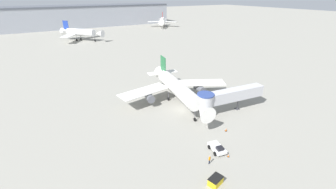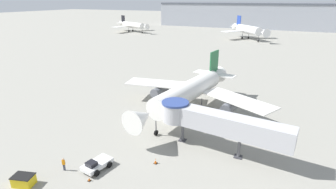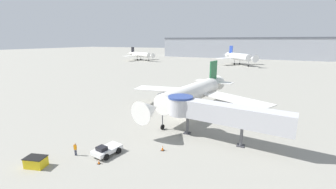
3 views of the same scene
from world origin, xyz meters
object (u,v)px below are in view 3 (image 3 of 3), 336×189
Objects in this scene: main_airplane at (193,93)px; ground_crew_marshaller at (75,148)px; background_jet_blue_tail at (239,57)px; traffic_cone_near_nose at (163,148)px; jet_bridge at (216,112)px; pushback_tug_white at (107,150)px; traffic_cone_apron_front at (99,162)px; traffic_cone_starboard_wing at (252,120)px; service_container_yellow at (36,162)px; background_jet_black_tail at (140,55)px.

main_airplane reaches higher than ground_crew_marshaller.
background_jet_blue_tail is (3.41, 128.48, 4.11)m from ground_crew_marshaller.
jet_bridge is at bearing 48.73° from traffic_cone_near_nose.
pushback_tug_white reaches higher than traffic_cone_apron_front.
traffic_cone_starboard_wing is 105.82m from background_jet_blue_tail.
main_airplane is 1.21× the size of background_jet_blue_tail.
service_container_yellow is 4.46× the size of traffic_cone_starboard_wing.
main_airplane is at bearing 80.63° from traffic_cone_apron_front.
traffic_cone_starboard_wing is (4.56, 11.33, -4.25)m from jet_bridge.
service_container_yellow is (-18.01, -16.92, -3.89)m from jet_bridge.
traffic_cone_starboard_wing is at bearing -114.92° from background_jet_black_tail.
pushback_tug_white is (-12.17, -10.84, -3.84)m from jet_bridge.
main_airplane is at bearing -127.35° from background_jet_blue_tail.
service_container_yellow is at bearing -101.45° from main_airplane.
main_airplane is at bearing 69.42° from service_container_yellow.
jet_bridge reaches higher than traffic_cone_apron_front.
service_container_yellow is 4.47× the size of traffic_cone_apron_front.
ground_crew_marshaller is (-3.62, -1.96, 0.33)m from pushback_tug_white.
jet_bridge is 9.73m from traffic_cone_near_nose.
jet_bridge is 25.01m from service_container_yellow.
background_jet_blue_tail is at bearing 76.49° from ground_crew_marshaller.
background_jet_black_tail reaches higher than traffic_cone_near_nose.
main_airplane is 22.73m from pushback_tug_white.
background_jet_black_tail reaches higher than ground_crew_marshaller.
background_jet_blue_tail is (74.61, -3.10, 0.73)m from background_jet_black_tail.
pushback_tug_white is 0.16× the size of background_jet_blue_tail.
jet_bridge reaches higher than traffic_cone_starboard_wing.
ground_crew_marshaller reaches higher than service_container_yellow.
background_jet_blue_tail is at bearing 101.81° from main_airplane.
traffic_cone_starboard_wing is at bearing 37.86° from ground_crew_marshaller.
jet_bridge is at bearing 27.04° from ground_crew_marshaller.
pushback_tug_white is at bearing -129.93° from background_jet_blue_tail.
traffic_cone_apron_front is at bearing 29.99° from service_container_yellow.
background_jet_blue_tail reaches higher than traffic_cone_near_nose.
traffic_cone_near_nose is 122.54m from background_jet_blue_tail.
traffic_cone_starboard_wing is at bearing 56.76° from traffic_cone_apron_front.
background_jet_black_tail is 74.68m from background_jet_blue_tail.
traffic_cone_near_nose is 20.71m from traffic_cone_starboard_wing.
background_jet_blue_tail is (-12.39, 115.67, 0.60)m from jet_bridge.
service_container_yellow is (-5.84, -6.07, -0.05)m from pushback_tug_white.
traffic_cone_apron_front is 0.02× the size of background_jet_blue_tail.
background_jet_blue_tail reaches higher than service_container_yellow.
pushback_tug_white is 6.70× the size of traffic_cone_starboard_wing.
ground_crew_marshaller is (2.21, 4.11, 0.38)m from service_container_yellow.
pushback_tug_white is 4.13m from ground_crew_marshaller.
background_jet_blue_tail is at bearing 102.78° from jet_bridge.
jet_bridge reaches higher than traffic_cone_near_nose.
service_container_yellow is 7.54m from traffic_cone_apron_front.
pushback_tug_white reaches higher than service_container_yellow.
service_container_yellow reaches higher than traffic_cone_starboard_wing.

